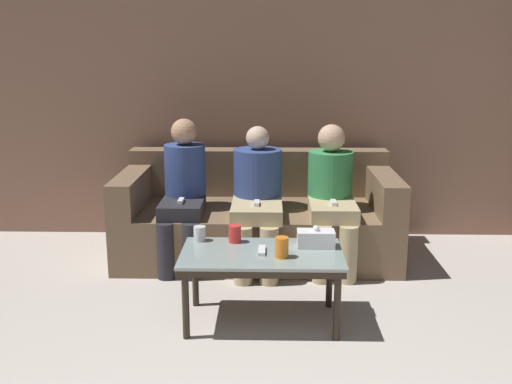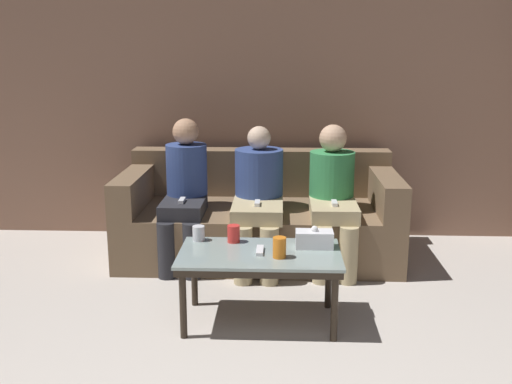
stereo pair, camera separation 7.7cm
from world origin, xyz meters
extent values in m
cube|color=#8C6651|center=(0.00, 3.97, 1.30)|extent=(12.00, 0.06, 2.60)
cube|color=brown|center=(0.00, 3.35, 0.20)|extent=(2.09, 0.98, 0.40)
cube|color=brown|center=(0.00, 3.74, 0.59)|extent=(2.09, 0.20, 0.37)
cube|color=brown|center=(-0.95, 3.35, 0.53)|extent=(0.18, 0.98, 0.26)
cube|color=brown|center=(0.95, 3.35, 0.53)|extent=(0.18, 0.98, 0.26)
cube|color=#8C9E99|center=(0.05, 2.21, 0.43)|extent=(0.94, 0.54, 0.02)
cube|color=#2D2319|center=(0.05, 2.21, 0.40)|extent=(0.92, 0.53, 0.04)
cylinder|color=#2D2319|center=(-0.37, 1.99, 0.19)|extent=(0.04, 0.04, 0.38)
cylinder|color=#2D2319|center=(0.46, 1.99, 0.19)|extent=(0.04, 0.04, 0.38)
cylinder|color=#2D2319|center=(-0.37, 2.43, 0.19)|extent=(0.04, 0.04, 0.38)
cylinder|color=#2D2319|center=(0.46, 2.43, 0.19)|extent=(0.04, 0.04, 0.38)
cylinder|color=silver|center=(-0.34, 2.41, 0.48)|extent=(0.07, 0.07, 0.09)
cylinder|color=orange|center=(0.16, 2.12, 0.49)|extent=(0.08, 0.08, 0.12)
cylinder|color=red|center=(-0.12, 2.38, 0.49)|extent=(0.08, 0.08, 0.11)
cube|color=white|center=(0.36, 2.31, 0.48)|extent=(0.22, 0.12, 0.10)
sphere|color=white|center=(0.36, 2.31, 0.55)|extent=(0.04, 0.04, 0.04)
cube|color=white|center=(0.05, 2.21, 0.44)|extent=(0.04, 0.15, 0.02)
cylinder|color=#28282D|center=(-0.63, 2.88, 0.20)|extent=(0.13, 0.13, 0.40)
cylinder|color=#28282D|center=(-0.45, 2.88, 0.20)|extent=(0.13, 0.13, 0.40)
cube|color=#28282D|center=(-0.54, 3.09, 0.46)|extent=(0.30, 0.42, 0.10)
cylinder|color=#334784|center=(-0.54, 3.30, 0.64)|extent=(0.30, 0.30, 0.48)
sphere|color=tan|center=(-0.54, 3.30, 0.98)|extent=(0.19, 0.19, 0.19)
cube|color=white|center=(-0.54, 3.05, 0.52)|extent=(0.04, 0.12, 0.02)
cylinder|color=tan|center=(-0.09, 2.80, 0.20)|extent=(0.13, 0.13, 0.40)
cylinder|color=tan|center=(0.09, 2.80, 0.20)|extent=(0.13, 0.13, 0.40)
cube|color=tan|center=(0.00, 3.05, 0.46)|extent=(0.36, 0.50, 0.10)
cylinder|color=#334784|center=(0.00, 3.30, 0.63)|extent=(0.36, 0.36, 0.45)
sphere|color=beige|center=(0.00, 3.30, 0.94)|extent=(0.17, 0.17, 0.17)
cube|color=white|center=(0.00, 3.00, 0.52)|extent=(0.04, 0.12, 0.02)
cylinder|color=tan|center=(0.45, 2.84, 0.20)|extent=(0.13, 0.13, 0.40)
cylinder|color=tan|center=(0.63, 2.84, 0.20)|extent=(0.13, 0.13, 0.40)
cube|color=tan|center=(0.54, 3.07, 0.46)|extent=(0.33, 0.46, 0.10)
cylinder|color=#388E51|center=(0.54, 3.30, 0.62)|extent=(0.33, 0.33, 0.43)
sphere|color=#DBAD89|center=(0.54, 3.30, 0.94)|extent=(0.20, 0.20, 0.20)
cube|color=white|center=(0.54, 3.02, 0.52)|extent=(0.04, 0.12, 0.02)
camera|label=1|loc=(0.09, -1.07, 1.59)|focal=42.00mm
camera|label=2|loc=(0.16, -1.06, 1.59)|focal=42.00mm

